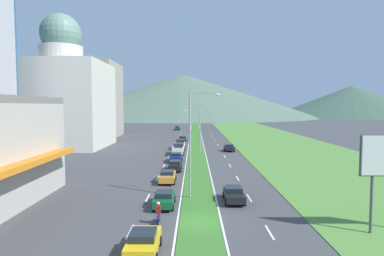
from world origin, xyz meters
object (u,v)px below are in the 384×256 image
object	(u,v)px
car_3	(164,199)
car_4	(229,148)
car_1	(182,139)
car_6	(176,157)
street_lamp_near	(193,138)
pickup_truck_0	(178,149)
car_5	(143,242)
street_lamp_mid	(198,127)
car_7	(168,176)
car_0	(177,128)
car_8	(175,165)
motorcycle_rider	(158,215)
car_2	(234,194)
pickup_truck_1	(180,145)

from	to	relation	value
car_3	car_4	size ratio (longest dim) A/B	1.02
car_1	car_6	size ratio (longest dim) A/B	0.94
street_lamp_near	pickup_truck_0	size ratio (longest dim) A/B	1.98
car_5	street_lamp_near	bearing A→B (deg)	-13.53
pickup_truck_0	street_lamp_near	bearing A→B (deg)	-174.33
car_5	car_4	bearing A→B (deg)	-12.34
street_lamp_mid	car_7	distance (m)	25.38
car_0	car_8	distance (m)	78.81
street_lamp_near	car_6	xyz separation A→B (m)	(-2.88, 21.14, -5.27)
motorcycle_rider	car_2	bearing A→B (deg)	-47.06
car_8	car_7	bearing A→B (deg)	176.27
street_lamp_mid	car_3	world-z (taller)	street_lamp_mid
street_lamp_near	motorcycle_rider	distance (m)	9.50
car_2	car_4	size ratio (longest dim) A/B	1.02
street_lamp_mid	car_3	bearing A→B (deg)	-95.83
car_8	motorcycle_rider	world-z (taller)	motorcycle_rider
motorcycle_rider	street_lamp_mid	bearing A→B (deg)	-5.20
motorcycle_rider	pickup_truck_0	bearing A→B (deg)	0.40
car_3	car_4	distance (m)	38.34
car_1	car_6	bearing A→B (deg)	-179.86
street_lamp_mid	car_6	bearing A→B (deg)	-109.99
car_0	car_3	xyz separation A→B (m)	(3.77, -95.50, -0.05)
car_2	car_8	xyz separation A→B (m)	(-6.57, 15.20, 0.02)
car_3	motorcycle_rider	distance (m)	4.56
car_1	car_6	xyz separation A→B (m)	(0.08, -30.14, 0.03)
street_lamp_near	pickup_truck_0	bearing A→B (deg)	95.67
pickup_truck_1	car_7	bearing A→B (deg)	179.62
street_lamp_mid	car_4	bearing A→B (deg)	23.34
car_3	motorcycle_rider	xyz separation A→B (m)	(-0.04, -4.56, 0.00)
car_2	pickup_truck_1	size ratio (longest dim) A/B	0.77
car_1	car_5	size ratio (longest dim) A/B	1.05
street_lamp_mid	pickup_truck_0	bearing A→B (deg)	-151.03
car_2	pickup_truck_1	bearing A→B (deg)	-169.92
street_lamp_mid	car_3	xyz separation A→B (m)	(-3.50, -34.33, -4.30)
car_4	car_6	xyz separation A→B (m)	(-10.09, -13.07, 0.06)
car_4	car_1	bearing A→B (deg)	-149.24
pickup_truck_0	motorcycle_rider	size ratio (longest dim) A/B	2.70
street_lamp_near	car_7	world-z (taller)	street_lamp_near
car_7	pickup_truck_0	bearing A→B (deg)	-0.44
car_2	car_5	xyz separation A→B (m)	(-6.96, -11.30, 0.03)
street_lamp_near	street_lamp_mid	distance (m)	31.51
car_7	pickup_truck_0	xyz separation A→B (m)	(0.18, 22.60, 0.23)
car_1	car_7	distance (m)	44.50
car_3	car_5	bearing A→B (deg)	177.65
car_5	car_8	size ratio (longest dim) A/B	0.96
car_1	car_5	xyz separation A→B (m)	(-0.07, -63.84, 0.01)
car_7	car_2	bearing A→B (deg)	-138.83
car_0	car_3	world-z (taller)	car_0
car_1	car_8	bearing A→B (deg)	-179.50
street_lamp_near	car_2	xyz separation A→B (m)	(3.94, -1.26, -5.32)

